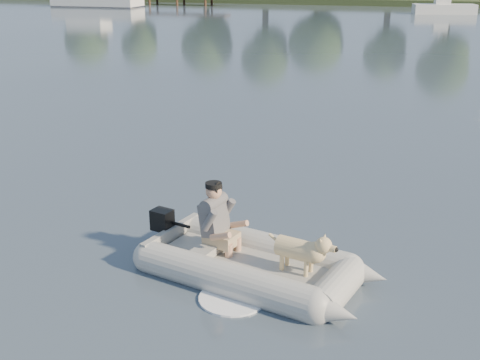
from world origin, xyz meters
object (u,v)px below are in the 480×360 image
at_px(man, 215,216).
at_px(motorboat, 445,2).
at_px(dinghy, 254,239).
at_px(dog, 297,252).

relative_size(man, motorboat, 0.18).
xyz_separation_m(man, motorboat, (2.74, 46.77, 0.31)).
bearing_deg(motorboat, dinghy, -105.08).
relative_size(man, dog, 1.16).
bearing_deg(motorboat, man, -105.79).
bearing_deg(man, dinghy, -4.24).
bearing_deg(dog, man, 180.00).
distance_m(dinghy, dog, 0.56).
xyz_separation_m(dog, motorboat, (1.62, 47.03, 0.53)).
relative_size(dinghy, man, 4.50).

